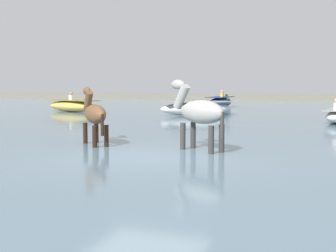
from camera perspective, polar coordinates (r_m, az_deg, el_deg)
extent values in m
plane|color=#666051|center=(10.59, -2.71, -5.49)|extent=(120.00, 120.00, 0.00)
cube|color=slate|center=(20.07, 8.68, -0.08)|extent=(90.00, 90.00, 0.32)
ellipsoid|color=gray|center=(11.42, 4.16, 1.72)|extent=(1.50, 1.16, 0.58)
cylinder|color=#31312F|center=(11.75, 1.82, -2.01)|extent=(0.13, 0.13, 0.98)
cylinder|color=#31312F|center=(11.98, 3.08, -1.88)|extent=(0.13, 0.13, 0.98)
cylinder|color=#31312F|center=(11.01, 5.28, -2.51)|extent=(0.13, 0.13, 0.98)
cylinder|color=#31312F|center=(11.25, 6.55, -2.35)|extent=(0.13, 0.13, 0.98)
cylinder|color=gray|center=(11.97, 1.67, 3.63)|extent=(0.58, 0.47, 0.67)
ellipsoid|color=gray|center=(12.08, 1.22, 5.09)|extent=(0.53, 0.43, 0.25)
cylinder|color=#31312F|center=(10.95, 6.61, 0.15)|extent=(0.09, 0.09, 0.62)
ellipsoid|color=brown|center=(12.65, -8.86, 1.44)|extent=(1.25, 1.24, 0.52)
cylinder|color=black|center=(13.12, -10.04, -1.55)|extent=(0.12, 0.12, 0.89)
cylinder|color=black|center=(13.20, -8.72, -1.49)|extent=(0.12, 0.12, 0.89)
cylinder|color=black|center=(12.24, -8.93, -2.01)|extent=(0.12, 0.12, 0.89)
cylinder|color=black|center=(12.33, -7.52, -1.94)|extent=(0.12, 0.12, 0.89)
cylinder|color=brown|center=(13.30, -9.71, 3.03)|extent=(0.49, 0.48, 0.60)
ellipsoid|color=brown|center=(13.42, -9.88, 4.22)|extent=(0.45, 0.45, 0.22)
cylinder|color=black|center=(12.08, -8.03, 0.13)|extent=(0.08, 0.08, 0.56)
ellipsoid|color=gold|center=(28.69, -11.64, 2.39)|extent=(4.13, 2.40, 0.66)
cube|color=olive|center=(28.68, -11.65, 3.09)|extent=(3.96, 2.31, 0.04)
cube|color=white|center=(28.64, -11.72, 3.43)|extent=(0.30, 0.25, 0.30)
sphere|color=#A37556|center=(28.64, -11.73, 3.91)|extent=(0.18, 0.18, 0.18)
ellipsoid|color=#28518E|center=(33.52, 6.41, 2.88)|extent=(1.33, 3.72, 0.72)
cube|color=navy|center=(33.51, 6.42, 3.53)|extent=(1.28, 3.57, 0.04)
cube|color=black|center=(35.23, 7.15, 3.71)|extent=(0.16, 0.12, 0.18)
cube|color=gold|center=(33.48, 6.59, 3.82)|extent=(0.18, 0.26, 0.30)
sphere|color=tan|center=(33.47, 6.60, 4.23)|extent=(0.18, 0.18, 0.18)
cube|color=white|center=(20.32, 19.85, 2.25)|extent=(0.21, 0.28, 0.30)
ellipsoid|color=silver|center=(24.63, 3.43, 2.11)|extent=(3.83, 3.46, 0.70)
cube|color=gray|center=(24.62, 3.43, 2.97)|extent=(3.67, 3.32, 0.04)
cube|color=black|center=(25.38, 7.36, 3.15)|extent=(0.19, 0.20, 0.18)
cube|color=#706B5B|center=(49.57, 15.89, 3.15)|extent=(80.00, 2.40, 0.89)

